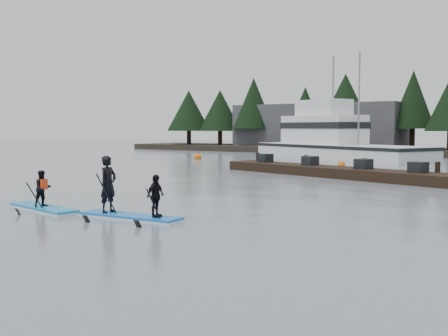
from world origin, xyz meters
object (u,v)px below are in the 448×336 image
Objects in this scene: fishing_boat_large at (335,150)px; paddleboard_solo at (43,198)px; paddleboard_duo at (127,197)px; floating_dock at (339,172)px.

fishing_boat_large is 31.69m from paddleboard_solo.
paddleboard_duo is (3.27, 0.35, 0.23)m from paddleboard_solo.
floating_dock is 4.68× the size of paddleboard_duo.
fishing_boat_large is at bearing 129.93° from floating_dock.
paddleboard_duo is (0.28, -15.75, 0.35)m from floating_dock.
floating_dock is 16.38m from paddleboard_solo.
paddleboard_duo is (7.18, -31.10, -0.09)m from fishing_boat_large.
floating_dock is (6.90, -15.34, -0.44)m from fishing_boat_large.
fishing_boat_large reaches higher than floating_dock.
fishing_boat_large is 5.14× the size of paddleboard_duo.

